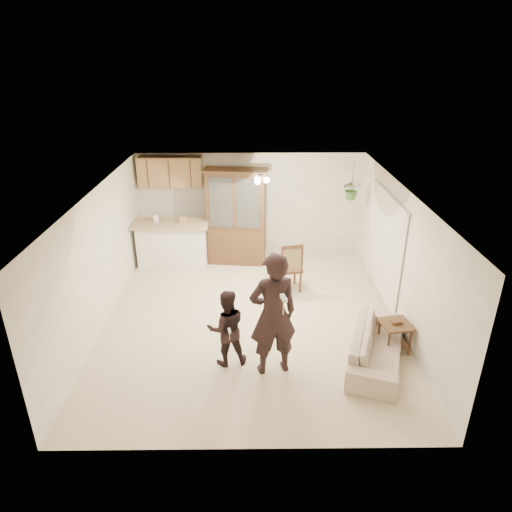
{
  "coord_description": "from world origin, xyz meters",
  "views": [
    {
      "loc": [
        0.02,
        -7.61,
        4.71
      ],
      "look_at": [
        0.1,
        0.4,
        1.1
      ],
      "focal_mm": 32.0,
      "sensor_mm": 36.0,
      "label": 1
    }
  ],
  "objects_px": {
    "sofa": "(378,342)",
    "chair_bar": "(152,255)",
    "adult": "(273,322)",
    "china_hutch": "(236,218)",
    "side_table": "(394,336)",
    "chair_hutch_left": "(242,245)",
    "chair_hutch_right": "(288,276)",
    "child": "(227,327)"
  },
  "relations": [
    {
      "from": "sofa",
      "to": "chair_hutch_left",
      "type": "xyz_separation_m",
      "value": [
        -2.28,
        4.36,
        -0.11
      ]
    },
    {
      "from": "sofa",
      "to": "chair_bar",
      "type": "relative_size",
      "value": 2.04
    },
    {
      "from": "adult",
      "to": "chair_hutch_left",
      "type": "bearing_deg",
      "value": -97.27
    },
    {
      "from": "child",
      "to": "chair_hutch_right",
      "type": "xyz_separation_m",
      "value": [
        1.2,
        2.53,
        -0.36
      ]
    },
    {
      "from": "chair_bar",
      "to": "chair_hutch_right",
      "type": "height_order",
      "value": "chair_hutch_right"
    },
    {
      "from": "side_table",
      "to": "chair_hutch_right",
      "type": "xyz_separation_m",
      "value": [
        -1.64,
        2.22,
        0.04
      ]
    },
    {
      "from": "adult",
      "to": "chair_hutch_right",
      "type": "xyz_separation_m",
      "value": [
        0.47,
        2.74,
        -0.59
      ]
    },
    {
      "from": "chair_bar",
      "to": "sofa",
      "type": "bearing_deg",
      "value": -53.91
    },
    {
      "from": "sofa",
      "to": "chair_hutch_right",
      "type": "xyz_separation_m",
      "value": [
        -1.26,
        2.53,
        -0.05
      ]
    },
    {
      "from": "chair_bar",
      "to": "chair_hutch_right",
      "type": "xyz_separation_m",
      "value": [
        3.17,
        -1.27,
        0.06
      ]
    },
    {
      "from": "chair_hutch_left",
      "to": "chair_hutch_right",
      "type": "distance_m",
      "value": 2.09
    },
    {
      "from": "chair_hutch_right",
      "to": "adult",
      "type": "bearing_deg",
      "value": 68.42
    },
    {
      "from": "chair_hutch_left",
      "to": "side_table",
      "type": "bearing_deg",
      "value": 0.3
    },
    {
      "from": "side_table",
      "to": "adult",
      "type": "bearing_deg",
      "value": -166.19
    },
    {
      "from": "sofa",
      "to": "chair_hutch_left",
      "type": "relative_size",
      "value": 2.04
    },
    {
      "from": "side_table",
      "to": "chair_hutch_right",
      "type": "height_order",
      "value": "chair_hutch_right"
    },
    {
      "from": "adult",
      "to": "chair_bar",
      "type": "distance_m",
      "value": 4.87
    },
    {
      "from": "side_table",
      "to": "chair_bar",
      "type": "xyz_separation_m",
      "value": [
        -4.8,
        3.49,
        -0.02
      ]
    },
    {
      "from": "chair_bar",
      "to": "chair_hutch_left",
      "type": "relative_size",
      "value": 1.0
    },
    {
      "from": "side_table",
      "to": "chair_hutch_left",
      "type": "xyz_separation_m",
      "value": [
        -2.66,
        4.04,
        -0.02
      ]
    },
    {
      "from": "adult",
      "to": "chair_bar",
      "type": "height_order",
      "value": "adult"
    },
    {
      "from": "side_table",
      "to": "chair_hutch_left",
      "type": "distance_m",
      "value": 4.84
    },
    {
      "from": "chair_bar",
      "to": "china_hutch",
      "type": "bearing_deg",
      "value": -8.32
    },
    {
      "from": "chair_hutch_left",
      "to": "chair_hutch_right",
      "type": "relative_size",
      "value": 0.82
    },
    {
      "from": "chair_hutch_right",
      "to": "china_hutch",
      "type": "bearing_deg",
      "value": -63.54
    },
    {
      "from": "sofa",
      "to": "chair_bar",
      "type": "distance_m",
      "value": 5.84
    },
    {
      "from": "child",
      "to": "chair_bar",
      "type": "xyz_separation_m",
      "value": [
        -1.97,
        3.8,
        -0.42
      ]
    },
    {
      "from": "child",
      "to": "side_table",
      "type": "relative_size",
      "value": 2.3
    },
    {
      "from": "sofa",
      "to": "adult",
      "type": "height_order",
      "value": "adult"
    },
    {
      "from": "chair_hutch_left",
      "to": "sofa",
      "type": "bearing_deg",
      "value": -5.36
    },
    {
      "from": "china_hutch",
      "to": "chair_bar",
      "type": "distance_m",
      "value": 2.21
    },
    {
      "from": "adult",
      "to": "chair_hutch_left",
      "type": "relative_size",
      "value": 1.96
    },
    {
      "from": "adult",
      "to": "chair_hutch_left",
      "type": "xyz_separation_m",
      "value": [
        -0.55,
        4.56,
        -0.64
      ]
    },
    {
      "from": "side_table",
      "to": "child",
      "type": "bearing_deg",
      "value": -173.74
    },
    {
      "from": "adult",
      "to": "china_hutch",
      "type": "relative_size",
      "value": 0.79
    },
    {
      "from": "china_hutch",
      "to": "chair_hutch_right",
      "type": "distance_m",
      "value": 2.01
    },
    {
      "from": "sofa",
      "to": "side_table",
      "type": "bearing_deg",
      "value": -31.28
    },
    {
      "from": "child",
      "to": "chair_hutch_right",
      "type": "height_order",
      "value": "child"
    },
    {
      "from": "china_hutch",
      "to": "side_table",
      "type": "xyz_separation_m",
      "value": [
        2.78,
        -3.66,
        -0.85
      ]
    },
    {
      "from": "chair_bar",
      "to": "chair_hutch_left",
      "type": "bearing_deg",
      "value": 1.23
    },
    {
      "from": "sofa",
      "to": "adult",
      "type": "bearing_deg",
      "value": 115.9
    },
    {
      "from": "china_hutch",
      "to": "chair_hutch_right",
      "type": "height_order",
      "value": "china_hutch"
    }
  ]
}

